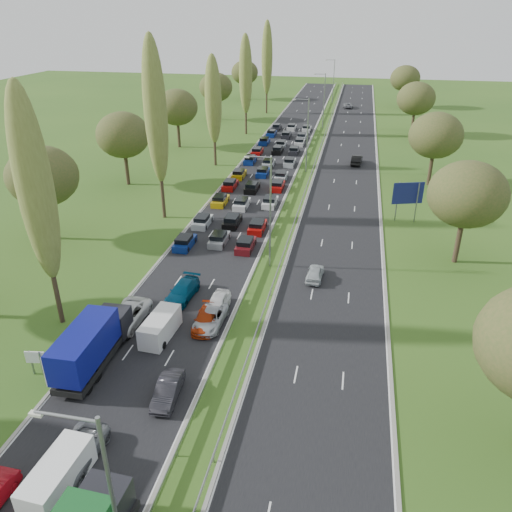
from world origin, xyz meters
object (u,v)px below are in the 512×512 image
Objects in this scene: near_car_2 at (126,316)px; info_sign at (36,360)px; direction_sign at (408,195)px; blue_lorry at (92,343)px; white_van_front at (60,473)px; white_van_rear at (161,325)px.

info_sign reaches higher than near_car_2.
near_car_2 is at bearing -130.83° from direction_sign.
direction_sign reaches higher than near_car_2.
white_van_front is at bearing -73.51° from blue_lorry.
white_van_rear is at bearing -12.57° from near_car_2.
blue_lorry is 1.72× the size of direction_sign.
white_van_front is (3.32, -16.05, 0.19)m from near_car_2.
near_car_2 is 1.11× the size of direction_sign.
direction_sign is at bearing 52.48° from blue_lorry.
info_sign is at bearing -128.18° from direction_sign.
white_van_front is 50.21m from direction_sign.
blue_lorry is 4.25× the size of info_sign.
white_van_front reaches higher than white_van_rear.
near_car_2 is at bearing 87.67° from blue_lorry.
direction_sign is (21.57, 30.03, 2.58)m from white_van_rear.
white_van_front is at bearing -115.79° from direction_sign.
white_van_front is 15.12m from white_van_rear.
near_car_2 is 1.17× the size of white_van_front.
near_car_2 is 5.67m from blue_lorry.
blue_lorry is 1.81× the size of white_van_front.
white_van_rear is at bearing 42.39° from info_sign.
blue_lorry is 5.96m from white_van_rear.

